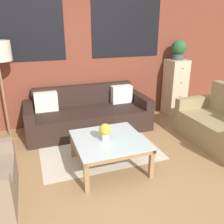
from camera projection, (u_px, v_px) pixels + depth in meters
name	position (u px, v px, depth m)	size (l,w,h in m)	color
ground_plane	(128.00, 194.00, 2.77)	(16.00, 16.00, 0.00)	#9E754C
wall_back_brick	(78.00, 50.00, 4.43)	(8.40, 0.09, 2.80)	brown
rug	(97.00, 147.00, 3.84)	(1.80, 1.44, 0.00)	beige
couch_dark	(88.00, 115.00, 4.40)	(2.22, 0.88, 0.78)	black
settee_vintage	(224.00, 127.00, 3.83)	(0.80, 1.48, 0.92)	#99845B
coffee_table	(109.00, 143.00, 3.20)	(0.92, 0.92, 0.42)	silver
drawer_cabinet	(175.00, 87.00, 5.10)	(0.39, 0.43, 1.17)	#C6B793
potted_plant	(179.00, 49.00, 4.82)	(0.30, 0.30, 0.39)	#47474C
flower_vase	(105.00, 131.00, 3.09)	(0.16, 0.16, 0.24)	silver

